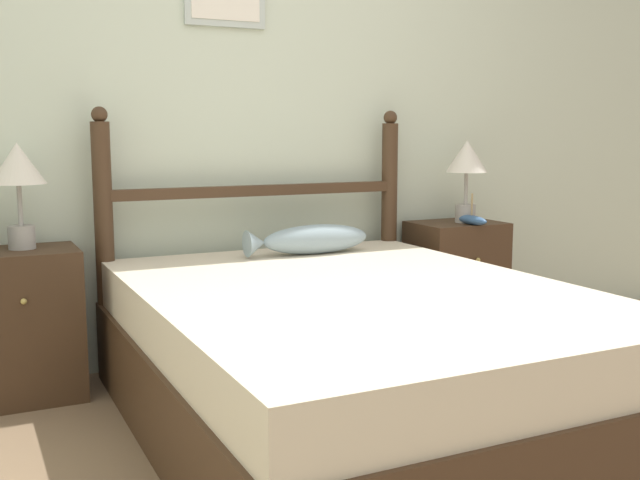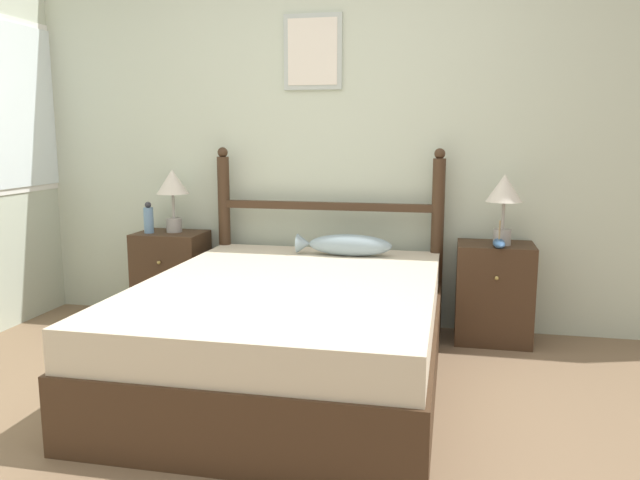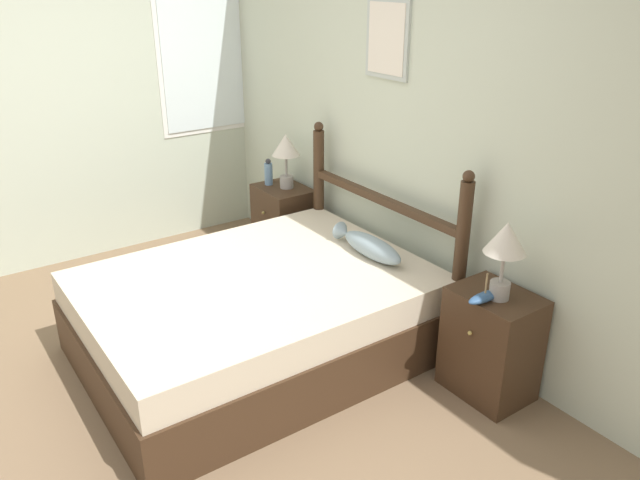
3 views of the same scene
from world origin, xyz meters
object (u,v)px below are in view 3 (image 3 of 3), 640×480
(table_lamp_left, at_px, (286,150))
(bottle, at_px, (269,173))
(model_boat, at_px, (485,297))
(fish_pillow, at_px, (369,246))
(nightstand_left, at_px, (284,224))
(table_lamp_right, at_px, (505,244))
(bed, at_px, (257,315))
(nightstand_right, at_px, (491,344))

(table_lamp_left, height_order, bottle, table_lamp_left)
(model_boat, height_order, fish_pillow, model_boat)
(nightstand_left, distance_m, table_lamp_right, 2.31)
(bed, height_order, bottle, bottle)
(fish_pillow, bearing_deg, table_lamp_left, 172.77)
(table_lamp_left, height_order, fish_pillow, table_lamp_left)
(bed, bearing_deg, fish_pillow, 77.77)
(bed, xyz_separation_m, bottle, (-1.23, 0.83, 0.46))
(nightstand_right, bearing_deg, bottle, -178.72)
(nightstand_left, relative_size, table_lamp_right, 1.44)
(model_boat, relative_size, fish_pillow, 0.39)
(bottle, distance_m, fish_pillow, 1.40)
(model_boat, bearing_deg, bottle, 178.49)
(nightstand_left, distance_m, table_lamp_left, 0.63)
(table_lamp_right, xyz_separation_m, bottle, (-2.36, -0.02, -0.22))
(table_lamp_right, bearing_deg, model_boat, -104.90)
(nightstand_right, xyz_separation_m, model_boat, (0.01, -0.11, 0.34))
(table_lamp_right, distance_m, fish_pillow, 1.03)
(fish_pillow, bearing_deg, table_lamp_right, 6.20)
(table_lamp_right, xyz_separation_m, fish_pillow, (-0.97, -0.10, -0.33))
(bed, xyz_separation_m, table_lamp_left, (-1.08, 0.91, 0.68))
(fish_pillow, bearing_deg, bed, -102.23)
(table_lamp_right, distance_m, bottle, 2.37)
(nightstand_left, relative_size, table_lamp_left, 1.44)
(bed, relative_size, bottle, 9.39)
(nightstand_right, distance_m, model_boat, 0.36)
(nightstand_right, distance_m, bottle, 2.36)
(nightstand_right, relative_size, fish_pillow, 1.03)
(model_boat, bearing_deg, nightstand_left, 177.05)
(nightstand_right, bearing_deg, table_lamp_left, 179.36)
(bed, xyz_separation_m, fish_pillow, (0.16, 0.75, 0.34))
(table_lamp_right, height_order, fish_pillow, table_lamp_right)
(table_lamp_right, relative_size, model_boat, 1.85)
(nightstand_left, bearing_deg, fish_pillow, -6.03)
(nightstand_left, distance_m, model_boat, 2.23)
(table_lamp_left, xyz_separation_m, table_lamp_right, (2.21, -0.05, 0.00))
(table_lamp_left, distance_m, fish_pillow, 1.29)
(table_lamp_right, bearing_deg, table_lamp_left, 178.64)
(fish_pillow, bearing_deg, nightstand_left, 173.97)
(model_boat, bearing_deg, table_lamp_left, 176.39)
(nightstand_right, bearing_deg, fish_pillow, -171.90)
(nightstand_left, xyz_separation_m, table_lamp_right, (2.23, -0.03, 0.63))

